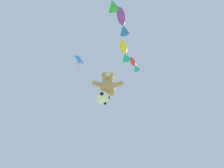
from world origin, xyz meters
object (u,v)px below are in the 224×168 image
Objects in this scene: fish_kite_goldfin at (125,52)px; diamond_kite at (79,61)px; soccer_ball_kite at (102,97)px; fish_kite_crimson at (134,65)px; teddy_bear_kite at (108,83)px; fish_kite_violet at (123,23)px.

diamond_kite is at bearing 159.44° from fish_kite_goldfin.
fish_kite_goldfin is (1.78, -1.30, 4.07)m from soccer_ball_kite.
fish_kite_crimson reaches higher than soccer_ball_kite.
teddy_bear_kite is 3.20m from fish_kite_goldfin.
fish_kite_violet reaches higher than teddy_bear_kite.
soccer_ball_kite is 5.54m from fish_kite_crimson.
fish_kite_goldfin is at bearing -43.67° from teddy_bear_kite.
diamond_kite is (-4.32, 1.62, 0.95)m from fish_kite_goldfin.
soccer_ball_kite is 0.64× the size of fish_kite_crimson.
fish_kite_crimson is at bearing 58.39° from fish_kite_goldfin.
soccer_ball_kite is 0.48× the size of fish_kite_violet.
fish_kite_violet is 5.55m from diamond_kite.
teddy_bear_kite is at bearing -169.62° from fish_kite_crimson.
fish_kite_goldfin is 0.64× the size of diamond_kite.
soccer_ball_kite is at bearing 143.73° from fish_kite_goldfin.
fish_kite_crimson is 0.75× the size of fish_kite_violet.
fish_kite_goldfin is 4.71m from diamond_kite.
fish_kite_crimson is 4.21m from fish_kite_violet.
fish_kite_violet reaches higher than soccer_ball_kite.
fish_kite_crimson is at bearing 10.38° from teddy_bear_kite.
diamond_kite reaches higher than fish_kite_violet.
fish_kite_violet is at bearing -72.12° from teddy_bear_kite.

